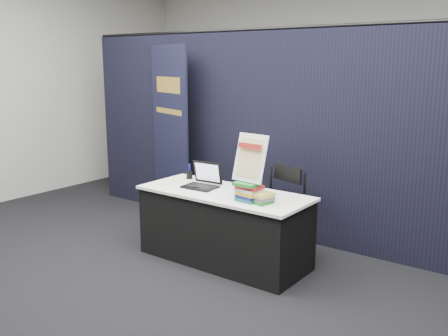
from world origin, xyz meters
TOP-DOWN VIEW (x-y plane):
  - floor at (0.00, 0.00)m, footprint 8.00×8.00m
  - wall_back at (0.00, 4.00)m, footprint 8.00×0.02m
  - drape_partition at (0.00, 1.60)m, footprint 6.00×0.08m
  - display_table at (0.00, 0.55)m, footprint 1.80×0.75m
  - laptop at (-0.29, 0.56)m, footprint 0.36×0.30m
  - mouse at (-0.27, 0.46)m, footprint 0.08×0.11m
  - brochure_left at (-0.56, 0.51)m, footprint 0.34×0.26m
  - brochure_mid at (-0.51, 0.31)m, footprint 0.28×0.21m
  - brochure_right at (-0.29, 0.56)m, footprint 0.39×0.33m
  - pen_cup at (-0.66, 0.77)m, footprint 0.07×0.07m
  - book_stack_tall at (0.39, 0.41)m, footprint 0.24×0.19m
  - book_stack_short at (0.50, 0.43)m, footprint 0.28×0.25m
  - info_sign at (0.39, 0.44)m, footprint 0.35×0.18m
  - pullup_banner at (-1.52, 1.39)m, footprint 0.94×0.41m
  - stacking_chair at (0.39, 1.01)m, footprint 0.55×0.56m

SIDE VIEW (x-z plane):
  - floor at x=0.00m, z-range 0.00..0.00m
  - display_table at x=0.00m, z-range 0.00..0.75m
  - stacking_chair at x=0.39m, z-range 0.05..1.01m
  - brochure_mid at x=-0.51m, z-range 0.75..0.75m
  - brochure_left at x=-0.56m, z-range 0.75..0.75m
  - brochure_right at x=-0.29m, z-range 0.75..0.75m
  - mouse at x=-0.27m, z-range 0.75..0.78m
  - pen_cup at x=-0.66m, z-range 0.75..0.84m
  - book_stack_short at x=0.50m, z-range 0.75..0.85m
  - laptop at x=-0.29m, z-range 0.68..0.94m
  - book_stack_tall at x=0.39m, z-range 0.75..0.93m
  - pullup_banner at x=-1.52m, z-range -0.13..2.14m
  - info_sign at x=0.39m, z-range 0.92..1.39m
  - drape_partition at x=0.00m, z-range 0.00..2.40m
  - wall_back at x=0.00m, z-range 0.00..3.50m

